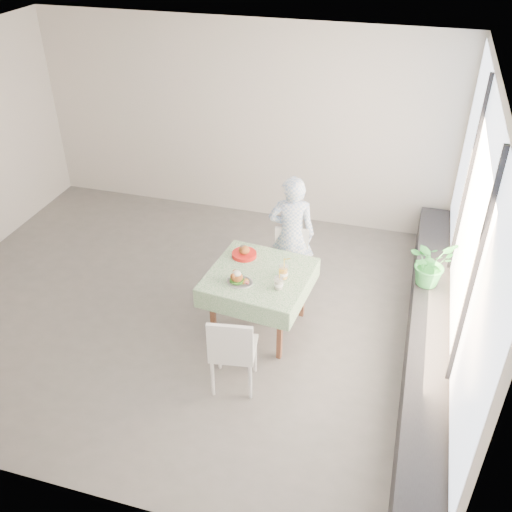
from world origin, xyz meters
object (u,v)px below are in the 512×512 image
(chair_far, at_px, (289,277))
(potted_plant, at_px, (431,263))
(cafe_table, at_px, (259,294))
(main_dish, at_px, (238,279))
(chair_near, at_px, (234,363))
(diner, at_px, (291,235))
(juice_cup_orange, at_px, (283,273))

(chair_far, height_order, potted_plant, potted_plant)
(cafe_table, distance_m, potted_plant, 1.90)
(main_dish, bearing_deg, potted_plant, 25.10)
(cafe_table, relative_size, chair_near, 1.26)
(chair_far, height_order, chair_near, chair_near)
(cafe_table, xyz_separation_m, chair_far, (0.18, 0.68, -0.20))
(diner, bearing_deg, chair_near, 73.84)
(chair_near, xyz_separation_m, juice_cup_orange, (0.26, 0.90, 0.53))
(cafe_table, relative_size, main_dish, 4.13)
(cafe_table, bearing_deg, juice_cup_orange, -2.88)
(chair_near, bearing_deg, chair_far, 83.61)
(cafe_table, bearing_deg, chair_far, 75.26)
(juice_cup_orange, distance_m, potted_plant, 1.63)
(main_dish, xyz_separation_m, juice_cup_orange, (0.43, 0.21, 0.02))
(chair_far, distance_m, diner, 0.52)
(chair_near, relative_size, potted_plant, 1.68)
(cafe_table, height_order, diner, diner)
(main_dish, bearing_deg, juice_cup_orange, 25.84)
(cafe_table, bearing_deg, diner, 79.70)
(chair_far, height_order, main_dish, main_dish)
(diner, bearing_deg, main_dish, 62.22)
(juice_cup_orange, bearing_deg, main_dish, -154.16)
(cafe_table, height_order, potted_plant, potted_plant)
(chair_far, xyz_separation_m, main_dish, (-0.34, -0.90, 0.53))
(potted_plant, bearing_deg, chair_far, 179.73)
(chair_near, distance_m, main_dish, 0.87)
(cafe_table, bearing_deg, main_dish, -126.60)
(chair_far, bearing_deg, diner, 98.84)
(chair_near, relative_size, juice_cup_orange, 3.02)
(chair_far, distance_m, juice_cup_orange, 0.89)
(cafe_table, distance_m, chair_near, 0.93)
(diner, relative_size, juice_cup_orange, 5.02)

